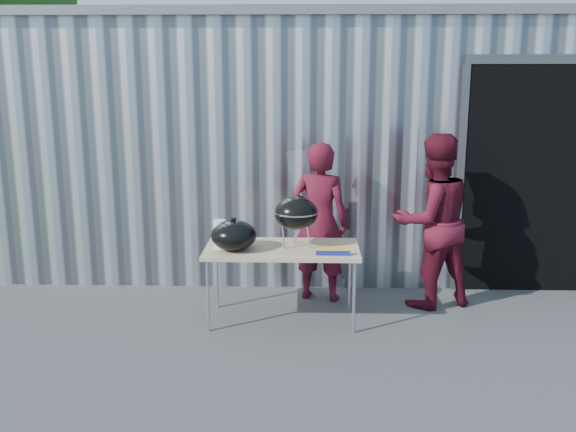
{
  "coord_description": "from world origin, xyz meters",
  "views": [
    {
      "loc": [
        0.38,
        -5.3,
        2.46
      ],
      "look_at": [
        0.2,
        0.78,
        1.05
      ],
      "focal_mm": 40.0,
      "sensor_mm": 36.0,
      "label": 1
    }
  ],
  "objects_px": {
    "kettle_grill": "(296,205)",
    "person_cook": "(320,222)",
    "folding_table": "(282,251)",
    "person_bystander": "(432,221)"
  },
  "relations": [
    {
      "from": "folding_table",
      "to": "person_bystander",
      "type": "distance_m",
      "value": 1.63
    },
    {
      "from": "kettle_grill",
      "to": "person_cook",
      "type": "height_order",
      "value": "person_cook"
    },
    {
      "from": "person_cook",
      "to": "person_bystander",
      "type": "height_order",
      "value": "person_bystander"
    },
    {
      "from": "folding_table",
      "to": "person_cook",
      "type": "bearing_deg",
      "value": 58.7
    },
    {
      "from": "folding_table",
      "to": "person_bystander",
      "type": "relative_size",
      "value": 0.83
    },
    {
      "from": "person_cook",
      "to": "person_bystander",
      "type": "bearing_deg",
      "value": -172.35
    },
    {
      "from": "person_bystander",
      "to": "kettle_grill",
      "type": "bearing_deg",
      "value": -2.93
    },
    {
      "from": "kettle_grill",
      "to": "person_cook",
      "type": "xyz_separation_m",
      "value": [
        0.24,
        0.59,
        -0.31
      ]
    },
    {
      "from": "person_cook",
      "to": "person_bystander",
      "type": "distance_m",
      "value": 1.18
    },
    {
      "from": "kettle_grill",
      "to": "person_bystander",
      "type": "xyz_separation_m",
      "value": [
        1.41,
        0.44,
        -0.26
      ]
    }
  ]
}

